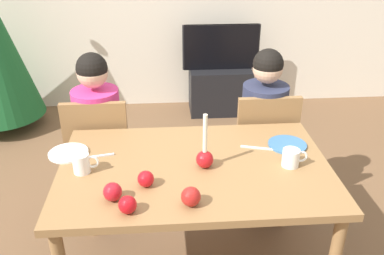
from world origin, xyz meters
name	(u,v)px	position (x,y,z in m)	size (l,w,h in m)	color
dining_table	(195,179)	(0.00, 0.00, 0.67)	(1.40, 0.90, 0.75)	olive
chair_left	(100,151)	(-0.58, 0.61, 0.51)	(0.40, 0.40, 0.90)	olive
chair_right	(262,145)	(0.51, 0.61, 0.51)	(0.40, 0.40, 0.90)	olive
person_left_child	(100,141)	(-0.58, 0.64, 0.57)	(0.30, 0.30, 1.17)	#33384C
person_right_child	(262,135)	(0.51, 0.64, 0.57)	(0.30, 0.30, 1.17)	#33384C
tv_stand	(220,90)	(0.45, 2.30, 0.24)	(0.64, 0.40, 0.48)	black
tv	(221,47)	(0.45, 2.30, 0.71)	(0.79, 0.05, 0.46)	black
candle_centerpiece	(205,156)	(0.05, -0.01, 0.81)	(0.09, 0.09, 0.30)	red
plate_left	(68,153)	(-0.68, 0.17, 0.76)	(0.21, 0.21, 0.01)	white
plate_right	(287,145)	(0.54, 0.17, 0.76)	(0.21, 0.21, 0.01)	teal
mug_left	(82,163)	(-0.57, -0.02, 0.80)	(0.13, 0.08, 0.10)	white
mug_right	(291,158)	(0.49, -0.04, 0.80)	(0.13, 0.09, 0.09)	white
fork_left	(97,156)	(-0.52, 0.13, 0.75)	(0.18, 0.01, 0.01)	silver
fork_right	(257,148)	(0.36, 0.15, 0.75)	(0.18, 0.01, 0.01)	silver
apple_near_candle	(191,197)	(-0.04, -0.32, 0.79)	(0.09, 0.09, 0.09)	#AA1D1A
apple_by_left_plate	(146,179)	(-0.25, -0.16, 0.79)	(0.08, 0.08, 0.08)	red
apple_by_right_mug	(113,192)	(-0.39, -0.26, 0.79)	(0.09, 0.09, 0.09)	#B41620
apple_far_edge	(128,205)	(-0.32, -0.36, 0.79)	(0.08, 0.08, 0.08)	red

